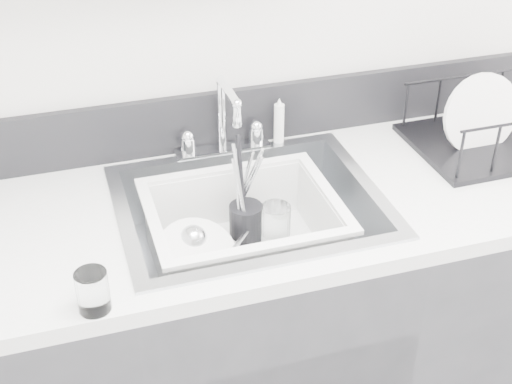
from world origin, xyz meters
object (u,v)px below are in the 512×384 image
object	(u,v)px
dish_rack	(498,119)
wash_tub	(243,233)
counter_run	(251,340)
sink	(250,232)

from	to	relation	value
dish_rack	wash_tub	bearing A→B (deg)	-173.68
wash_tub	dish_rack	world-z (taller)	dish_rack
counter_run	sink	world-z (taller)	sink
dish_rack	sink	bearing A→B (deg)	-174.57
counter_run	wash_tub	bearing A→B (deg)	-147.36
counter_run	wash_tub	xyz separation A→B (m)	(-0.02, -0.01, 0.38)
counter_run	wash_tub	size ratio (longest dim) A/B	6.87
counter_run	sink	bearing A→B (deg)	0.00
wash_tub	dish_rack	distance (m)	0.77
wash_tub	dish_rack	size ratio (longest dim) A/B	1.04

